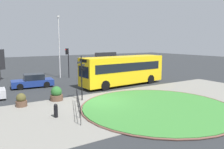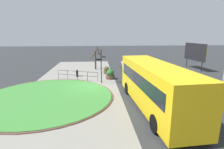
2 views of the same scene
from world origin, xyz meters
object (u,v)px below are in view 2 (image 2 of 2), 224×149
object	(u,v)px
bus_yellow	(154,85)
billboard_right	(195,52)
bollard_foreground	(77,73)
car_oncoming	(128,65)
planter_kerbside	(110,75)
car_near_lane	(163,72)
planter_near_signpost	(107,70)
car_far_lane	(142,60)
signpost_directional	(101,64)
street_tree_bare	(96,59)

from	to	relation	value
bus_yellow	billboard_right	xyz separation A→B (m)	(-12.91, 10.38, 0.83)
bollard_foreground	car_oncoming	size ratio (longest dim) A/B	0.19
planter_kerbside	car_near_lane	bearing A→B (deg)	93.51
planter_kerbside	planter_near_signpost	bearing A→B (deg)	-174.29
bollard_foreground	car_near_lane	bearing A→B (deg)	84.89
car_far_lane	billboard_right	xyz separation A→B (m)	(5.67, 6.34, 1.88)
bus_yellow	car_near_lane	size ratio (longest dim) A/B	2.31
car_oncoming	signpost_directional	bearing A→B (deg)	153.91
street_tree_bare	billboard_right	bearing A→B (deg)	85.48
billboard_right	bollard_foreground	bearing A→B (deg)	-84.27
signpost_directional	planter_near_signpost	xyz separation A→B (m)	(-4.51, 0.82, -1.61)
car_far_lane	bollard_foreground	bearing A→B (deg)	-43.84
car_oncoming	planter_kerbside	xyz separation A→B (m)	(5.65, -3.15, -0.11)
signpost_directional	car_near_lane	distance (m)	8.03
billboard_right	planter_kerbside	world-z (taller)	billboard_right
car_near_lane	billboard_right	xyz separation A→B (m)	(-4.23, 6.30, 1.88)
signpost_directional	bollard_foreground	world-z (taller)	signpost_directional
car_far_lane	car_near_lane	bearing A→B (deg)	5.68
bollard_foreground	car_far_lane	distance (m)	13.75
planter_near_signpost	street_tree_bare	xyz separation A→B (m)	(-3.04, -1.43, 1.17)
car_near_lane	planter_near_signpost	xyz separation A→B (m)	(-2.34, -6.78, -0.19)
billboard_right	street_tree_bare	distance (m)	14.58
car_far_lane	car_oncoming	world-z (taller)	car_far_lane
car_near_lane	car_oncoming	size ratio (longest dim) A/B	0.92
signpost_directional	bollard_foreground	size ratio (longest dim) A/B	4.04
bollard_foreground	car_far_lane	size ratio (longest dim) A/B	0.21
planter_kerbside	street_tree_bare	bearing A→B (deg)	-163.57
car_far_lane	signpost_directional	bearing A→B (deg)	-26.58
bollard_foreground	car_oncoming	world-z (taller)	car_oncoming
billboard_right	planter_near_signpost	world-z (taller)	billboard_right
car_oncoming	street_tree_bare	size ratio (longest dim) A/B	1.38
car_far_lane	car_oncoming	distance (m)	5.71
signpost_directional	car_far_lane	world-z (taller)	signpost_directional
bollard_foreground	car_near_lane	world-z (taller)	car_near_lane
street_tree_bare	planter_kerbside	bearing A→B (deg)	16.43
signpost_directional	bollard_foreground	bearing A→B (deg)	-137.32
bus_yellow	street_tree_bare	size ratio (longest dim) A/B	2.91
bollard_foreground	car_far_lane	xyz separation A→B (m)	(-8.96, 10.43, 0.18)
signpost_directional	planter_near_signpost	bearing A→B (deg)	169.74
street_tree_bare	bollard_foreground	bearing A→B (deg)	-26.90
planter_kerbside	car_far_lane	bearing A→B (deg)	147.86
street_tree_bare	signpost_directional	bearing A→B (deg)	4.64
signpost_directional	bollard_foreground	xyz separation A→B (m)	(-3.11, -2.87, -1.60)
bollard_foreground	car_near_lane	size ratio (longest dim) A/B	0.21
bus_yellow	planter_kerbside	world-z (taller)	bus_yellow
signpost_directional	car_near_lane	size ratio (longest dim) A/B	0.84
bollard_foreground	car_oncoming	xyz separation A→B (m)	(-4.32, 7.11, 0.18)
street_tree_bare	car_near_lane	bearing A→B (deg)	56.76
bollard_foreground	planter_near_signpost	bearing A→B (deg)	110.86
car_near_lane	car_far_lane	bearing A→B (deg)	5.43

